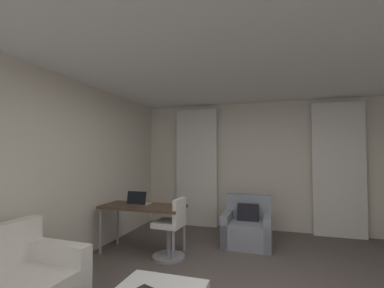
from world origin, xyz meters
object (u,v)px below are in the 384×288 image
(armchair, at_px, (248,228))
(desk, at_px, (143,210))
(desk_chair, at_px, (171,231))
(laptop, at_px, (139,202))

(armchair, relative_size, desk, 0.62)
(desk, relative_size, desk_chair, 1.47)
(desk, bearing_deg, desk_chair, -8.59)
(desk, distance_m, desk_chair, 0.58)
(armchair, height_order, laptop, laptop)
(desk_chair, xyz_separation_m, laptop, (-0.60, 0.11, 0.38))
(armchair, distance_m, desk, 1.80)
(laptop, bearing_deg, desk, -21.79)
(armchair, bearing_deg, desk, -149.74)
(desk, relative_size, laptop, 4.03)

